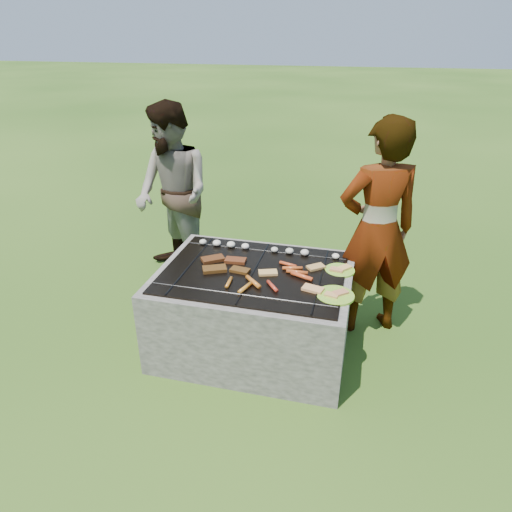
{
  "coord_description": "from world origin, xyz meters",
  "views": [
    {
      "loc": [
        0.68,
        -2.63,
        2.07
      ],
      "look_at": [
        0.0,
        0.05,
        0.7
      ],
      "focal_mm": 32.0,
      "sensor_mm": 36.0,
      "label": 1
    }
  ],
  "objects_px": {
    "cook": "(377,231)",
    "bystander": "(173,194)",
    "fire_pit": "(254,312)",
    "plate_near": "(335,295)",
    "plate_far": "(340,270)"
  },
  "relations": [
    {
      "from": "fire_pit",
      "to": "plate_near",
      "type": "distance_m",
      "value": 0.67
    },
    {
      "from": "plate_far",
      "to": "bystander",
      "type": "distance_m",
      "value": 1.7
    },
    {
      "from": "fire_pit",
      "to": "plate_near",
      "type": "relative_size",
      "value": 4.52
    },
    {
      "from": "plate_far",
      "to": "fire_pit",
      "type": "bearing_deg",
      "value": -164.15
    },
    {
      "from": "cook",
      "to": "fire_pit",
      "type": "bearing_deg",
      "value": 6.61
    },
    {
      "from": "plate_far",
      "to": "cook",
      "type": "height_order",
      "value": "cook"
    },
    {
      "from": "plate_near",
      "to": "fire_pit",
      "type": "bearing_deg",
      "value": 162.15
    },
    {
      "from": "cook",
      "to": "bystander",
      "type": "height_order",
      "value": "cook"
    },
    {
      "from": "fire_pit",
      "to": "plate_far",
      "type": "relative_size",
      "value": 5.67
    },
    {
      "from": "plate_far",
      "to": "plate_near",
      "type": "bearing_deg",
      "value": -90.02
    },
    {
      "from": "plate_far",
      "to": "plate_near",
      "type": "relative_size",
      "value": 0.8
    },
    {
      "from": "cook",
      "to": "bystander",
      "type": "relative_size",
      "value": 1.02
    },
    {
      "from": "fire_pit",
      "to": "cook",
      "type": "height_order",
      "value": "cook"
    },
    {
      "from": "fire_pit",
      "to": "plate_near",
      "type": "xyz_separation_m",
      "value": [
        0.56,
        -0.18,
        0.33
      ]
    },
    {
      "from": "plate_near",
      "to": "cook",
      "type": "xyz_separation_m",
      "value": [
        0.22,
        0.63,
        0.19
      ]
    }
  ]
}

